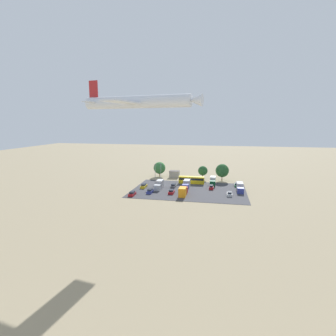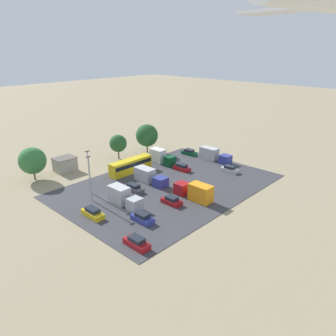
% 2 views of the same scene
% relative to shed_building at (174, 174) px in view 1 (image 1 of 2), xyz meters
% --- Properties ---
extents(ground_plane, '(400.00, 400.00, 0.00)m').
position_rel_shed_building_xyz_m(ground_plane, '(-10.19, 13.48, -1.61)').
color(ground_plane, gray).
extents(parking_lot_surface, '(44.79, 31.03, 0.08)m').
position_rel_shed_building_xyz_m(parking_lot_surface, '(-10.19, 24.18, -1.57)').
color(parking_lot_surface, '#38383D').
rests_on(parking_lot_surface, ground).
extents(shed_building, '(4.96, 4.02, 3.21)m').
position_rel_shed_building_xyz_m(shed_building, '(0.00, 0.00, 0.00)').
color(shed_building, '#9E998E').
rests_on(shed_building, ground).
extents(bus, '(11.19, 2.45, 3.14)m').
position_rel_shed_building_xyz_m(bus, '(-9.91, 12.37, 0.16)').
color(bus, gold).
rests_on(bus, ground).
extents(parked_car_0, '(1.91, 4.27, 1.61)m').
position_rel_shed_building_xyz_m(parked_car_0, '(3.94, 31.44, -0.86)').
color(parked_car_0, navy).
rests_on(parked_car_0, ground).
extents(parked_car_1, '(1.90, 4.06, 1.49)m').
position_rel_shed_building_xyz_m(parked_car_1, '(-4.28, 30.56, -0.91)').
color(parked_car_1, maroon).
rests_on(parked_car_1, ground).
extents(parked_car_2, '(1.80, 4.79, 1.62)m').
position_rel_shed_building_xyz_m(parked_car_2, '(8.69, 23.85, -0.86)').
color(parked_car_2, gold).
rests_on(parked_car_2, ground).
extents(parked_car_3, '(1.85, 4.68, 1.53)m').
position_rel_shed_building_xyz_m(parked_car_3, '(-3.27, 20.88, -0.90)').
color(parked_car_3, '#4C5156').
rests_on(parked_car_3, ground).
extents(parked_car_4, '(1.73, 4.33, 1.61)m').
position_rel_shed_building_xyz_m(parked_car_4, '(-18.95, 20.38, -0.86)').
color(parked_car_4, maroon).
rests_on(parked_car_4, ground).
extents(parked_car_5, '(1.81, 4.38, 1.57)m').
position_rel_shed_building_xyz_m(parked_car_5, '(9.50, 36.23, -0.88)').
color(parked_car_5, maroon).
rests_on(parked_car_5, ground).
extents(parked_car_6, '(1.98, 4.19, 1.50)m').
position_rel_shed_building_xyz_m(parked_car_6, '(-29.43, 13.91, -0.91)').
color(parked_car_6, '#0C4723').
rests_on(parked_car_6, ground).
extents(parked_car_7, '(1.82, 4.20, 1.49)m').
position_rel_shed_building_xyz_m(parked_car_7, '(-25.94, 29.21, -0.91)').
color(parked_car_7, '#ADB2B7').
rests_on(parked_car_7, ground).
extents(parked_truck_0, '(2.31, 7.16, 3.47)m').
position_rel_shed_building_xyz_m(parked_truck_0, '(-19.26, 13.17, 0.05)').
color(parked_truck_0, '#0C4723').
rests_on(parked_truck_0, ground).
extents(parked_truck_1, '(2.51, 8.18, 3.33)m').
position_rel_shed_building_xyz_m(parked_truck_1, '(-9.00, 32.38, -0.01)').
color(parked_truck_1, maroon).
rests_on(parked_truck_1, ground).
extents(parked_truck_2, '(2.44, 7.59, 3.30)m').
position_rel_shed_building_xyz_m(parked_truck_2, '(2.06, 24.19, -0.02)').
color(parked_truck_2, '#ADB2B7').
rests_on(parked_truck_2, ground).
extents(parked_truck_3, '(2.53, 8.34, 2.93)m').
position_rel_shed_building_xyz_m(parked_truck_3, '(-8.65, 19.94, -0.19)').
color(parked_truck_3, navy).
rests_on(parked_truck_3, ground).
extents(parked_truck_4, '(2.42, 8.75, 3.09)m').
position_rel_shed_building_xyz_m(parked_truck_4, '(-30.15, 21.51, -0.12)').
color(parked_truck_4, navy).
rests_on(parked_truck_4, ground).
extents(tree_near_shed, '(6.13, 6.13, 7.90)m').
position_rel_shed_building_xyz_m(tree_near_shed, '(-23.21, 3.85, 3.22)').
color(tree_near_shed, brown).
rests_on(tree_near_shed, ground).
extents(tree_apron_mid, '(4.51, 4.51, 6.46)m').
position_rel_shed_building_xyz_m(tree_apron_mid, '(-14.18, 2.52, 2.59)').
color(tree_apron_mid, brown).
rests_on(tree_apron_mid, ground).
extents(tree_apron_far, '(5.94, 5.94, 7.36)m').
position_rel_shed_building_xyz_m(tree_apron_far, '(7.60, 0.01, 2.78)').
color(tree_apron_far, brown).
rests_on(tree_apron_far, ground).
extents(light_pole_lot_centre, '(0.90, 0.28, 8.97)m').
position_rel_shed_building_xyz_m(light_pole_lot_centre, '(3.37, 15.46, 3.38)').
color(light_pole_lot_centre, gray).
rests_on(light_pole_lot_centre, ground).
extents(light_pole_lot_edge, '(0.90, 0.28, 9.00)m').
position_rel_shed_building_xyz_m(light_pole_lot_edge, '(5.18, 18.48, 3.40)').
color(light_pole_lot_edge, gray).
rests_on(light_pole_lot_edge, ground).
extents(airplane, '(32.81, 27.28, 7.75)m').
position_rel_shed_building_xyz_m(airplane, '(-1.06, 58.35, 30.52)').
color(airplane, silver).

